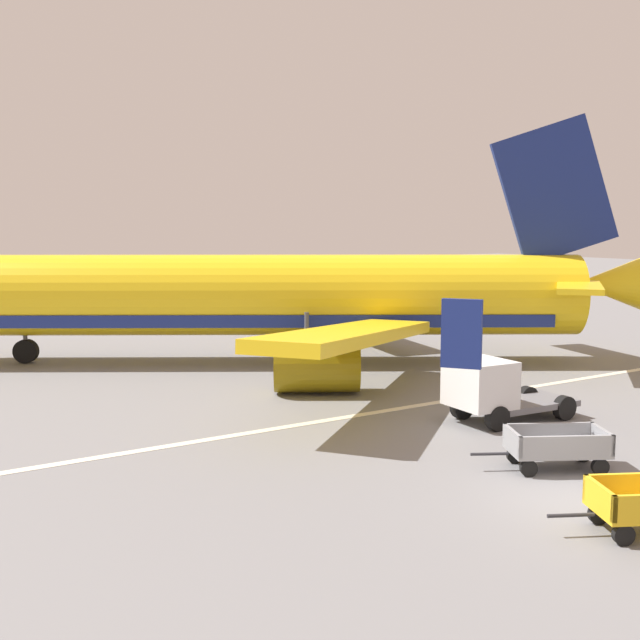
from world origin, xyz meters
The scene contains 5 objects.
ground_plane centered at (0.00, 0.00, 0.00)m, with size 220.00×220.00×0.00m, color slate.
apron_stripe centered at (0.00, 9.42, 0.01)m, with size 120.00×0.36×0.01m, color silver.
airplane centered at (3.07, 19.77, 3.05)m, with size 33.68×28.19×11.34m.
baggage_cart_second_in_row centered at (1.39, 1.91, 0.60)m, with size 3.46×2.44×1.07m.
service_truck_beside_carts centered at (3.43, 6.30, 1.10)m, with size 4.50×2.27×2.10m.
Camera 1 is at (-14.64, -11.44, 6.41)m, focal length 43.87 mm.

